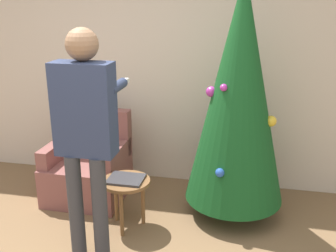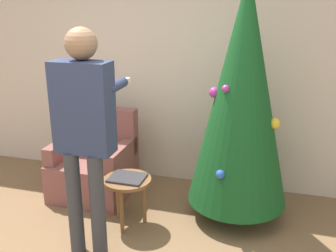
{
  "view_description": "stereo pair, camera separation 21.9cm",
  "coord_description": "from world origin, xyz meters",
  "views": [
    {
      "loc": [
        1.04,
        -1.91,
        2.03
      ],
      "look_at": [
        0.39,
        1.09,
        1.02
      ],
      "focal_mm": 42.0,
      "sensor_mm": 36.0,
      "label": 1
    },
    {
      "loc": [
        1.25,
        -1.86,
        2.03
      ],
      "look_at": [
        0.39,
        1.09,
        1.02
      ],
      "focal_mm": 42.0,
      "sensor_mm": 36.0,
      "label": 2
    }
  ],
  "objects": [
    {
      "name": "laptop",
      "position": [
        -0.0,
        1.12,
        0.48
      ],
      "size": [
        0.31,
        0.26,
        0.02
      ],
      "color": "#38383D",
      "rests_on": "side_stool"
    },
    {
      "name": "wall_back",
      "position": [
        0.0,
        2.23,
        1.35
      ],
      "size": [
        8.0,
        0.06,
        2.7
      ],
      "color": "beige",
      "rests_on": "ground_plane"
    },
    {
      "name": "person_standing",
      "position": [
        -0.15,
        0.68,
        1.11
      ],
      "size": [
        0.46,
        0.57,
        1.83
      ],
      "color": "#38383D",
      "rests_on": "ground_plane"
    },
    {
      "name": "christmas_tree",
      "position": [
        0.93,
        1.56,
        1.22
      ],
      "size": [
        0.92,
        0.92,
        2.26
      ],
      "color": "brown",
      "rests_on": "ground_plane"
    },
    {
      "name": "side_stool",
      "position": [
        -0.0,
        1.12,
        0.4
      ],
      "size": [
        0.43,
        0.43,
        0.47
      ],
      "color": "brown",
      "rests_on": "ground_plane"
    },
    {
      "name": "armchair",
      "position": [
        -0.58,
        1.62,
        0.31
      ],
      "size": [
        0.78,
        0.71,
        0.89
      ],
      "color": "brown",
      "rests_on": "ground_plane"
    }
  ]
}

